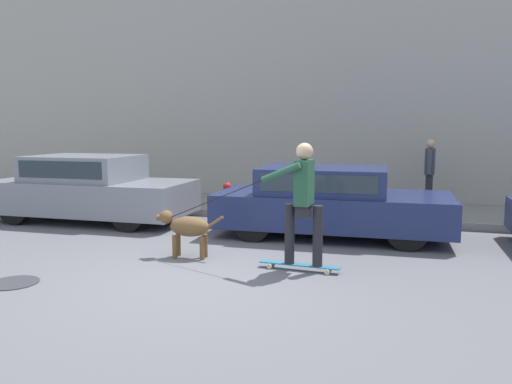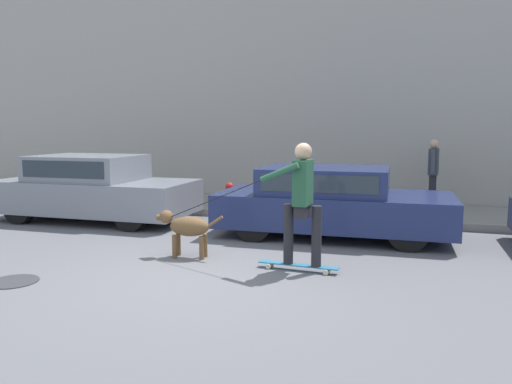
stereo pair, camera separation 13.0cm
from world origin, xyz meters
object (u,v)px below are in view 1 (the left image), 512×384
object	(u,v)px
parked_car_0	(91,189)
parked_car_1	(330,202)
pedestrian_with_bag	(430,171)
fire_hydrant	(227,200)
skateboarder	(303,198)
dog	(187,227)

from	to	relation	value
parked_car_0	parked_car_1	bearing A→B (deg)	-1.29
pedestrian_with_bag	fire_hydrant	bearing A→B (deg)	-152.82
parked_car_0	skateboarder	bearing A→B (deg)	-26.35
skateboarder	pedestrian_with_bag	distance (m)	5.20
parked_car_1	fire_hydrant	bearing A→B (deg)	156.70
skateboarder	fire_hydrant	size ratio (longest dim) A/B	3.31
dog	fire_hydrant	distance (m)	3.06
parked_car_1	fire_hydrant	size ratio (longest dim) A/B	5.22
fire_hydrant	skateboarder	bearing A→B (deg)	-54.81
dog	fire_hydrant	size ratio (longest dim) A/B	1.31
parked_car_1	skateboarder	world-z (taller)	skateboarder
parked_car_1	dog	xyz separation A→B (m)	(-1.81, -2.14, -0.15)
pedestrian_with_bag	fire_hydrant	size ratio (longest dim) A/B	1.92
parked_car_0	skateboarder	size ratio (longest dim) A/B	1.58
fire_hydrant	pedestrian_with_bag	bearing A→B (deg)	22.58
parked_car_0	skateboarder	xyz separation A→B (m)	(4.95, -2.32, 0.34)
skateboarder	fire_hydrant	bearing A→B (deg)	-51.64
parked_car_1	fire_hydrant	distance (m)	2.46
parked_car_0	skateboarder	distance (m)	5.48
dog	fire_hydrant	xyz separation A→B (m)	(-0.47, 3.03, -0.04)
parked_car_1	pedestrian_with_bag	xyz separation A→B (m)	(1.76, 2.57, 0.38)
parked_car_1	dog	size ratio (longest dim) A/B	4.00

